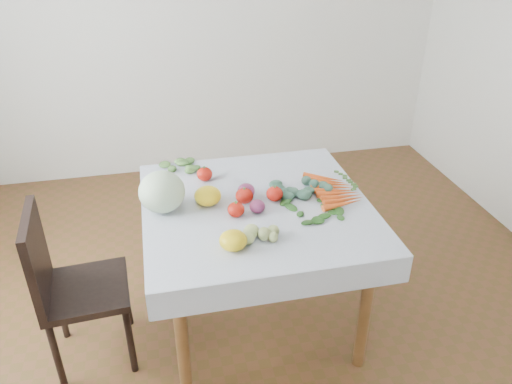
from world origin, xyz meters
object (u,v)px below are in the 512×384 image
at_px(chair, 66,281).
at_px(heirloom_back, 208,196).
at_px(cabbage, 162,192).
at_px(carrot_bunch, 334,190).
at_px(table, 256,221).

height_order(chair, heirloom_back, chair).
distance_m(cabbage, heirloom_back, 0.23).
relative_size(chair, heirloom_back, 6.54).
distance_m(heirloom_back, carrot_bunch, 0.66).
bearing_deg(cabbage, chair, -164.84).
bearing_deg(chair, carrot_bunch, 4.42).
bearing_deg(table, cabbage, 173.78).
bearing_deg(cabbage, carrot_bunch, -1.82).
xyz_separation_m(chair, heirloom_back, (0.71, 0.14, 0.30)).
bearing_deg(chair, heirloom_back, 11.04).
height_order(cabbage, carrot_bunch, cabbage).
relative_size(chair, cabbage, 3.93).
height_order(table, heirloom_back, heirloom_back).
xyz_separation_m(chair, carrot_bunch, (1.37, 0.11, 0.27)).
distance_m(cabbage, carrot_bunch, 0.88).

